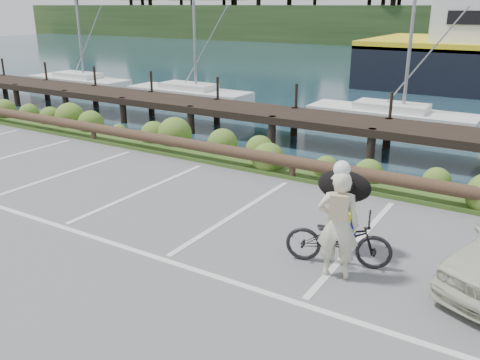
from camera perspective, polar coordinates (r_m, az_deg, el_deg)
name	(u,v)px	position (r m, az deg, el deg)	size (l,w,h in m)	color
ground	(177,251)	(9.17, -7.05, -7.88)	(72.00, 72.00, 0.00)	#5B5B5E
vegetation_strip	(304,170)	(13.36, 7.19, 1.14)	(34.00, 1.60, 0.10)	#3D5B21
log_rail	(292,179)	(12.77, 5.86, 0.11)	(32.00, 0.30, 0.60)	#443021
bicycle	(339,239)	(8.63, 11.01, -6.50)	(0.61, 1.76, 0.92)	black
cyclist	(338,225)	(8.07, 10.95, -4.95)	(0.65, 0.43, 1.79)	beige
dog	(344,186)	(8.87, 11.62, -0.66)	(0.95, 0.47, 0.55)	black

